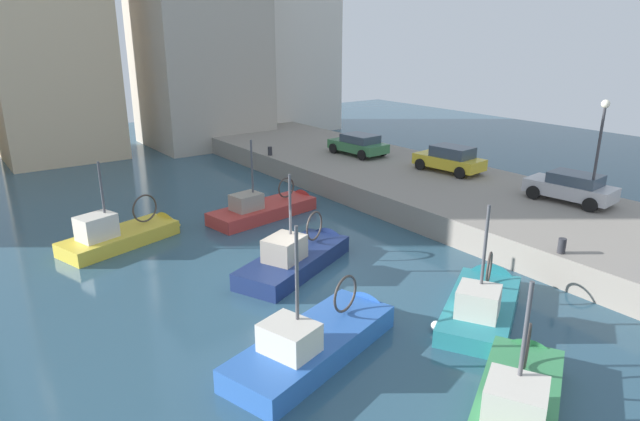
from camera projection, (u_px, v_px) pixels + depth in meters
name	position (u px, v px, depth m)	size (l,w,h in m)	color
water_surface	(297.00, 278.00, 20.35)	(80.00, 80.00, 0.00)	#2D5166
quay_wall	(492.00, 207.00, 26.61)	(9.00, 56.00, 1.20)	gray
fishing_boat_navy	(300.00, 263.00, 21.33)	(6.42, 4.19, 4.71)	navy
fishing_boat_red	(269.00, 213.00, 27.22)	(6.53, 2.75, 4.78)	#BC3833
fishing_boat_green	(516.00, 413.00, 12.93)	(6.58, 4.59, 4.65)	#388951
fishing_boat_yellow	(127.00, 239.00, 23.70)	(5.99, 3.36, 4.60)	gold
fishing_boat_blue	(321.00, 347.00, 15.68)	(6.71, 3.67, 5.01)	#2D60B7
fishing_boat_teal	(482.00, 307.00, 17.92)	(5.86, 4.47, 4.85)	teal
parked_car_silver	(571.00, 187.00, 25.14)	(2.22, 4.02, 1.38)	#B7B7BC
parked_car_green	(358.00, 144.00, 34.77)	(2.28, 4.00, 1.33)	#387547
parked_car_yellow	(450.00, 159.00, 30.52)	(2.22, 4.06, 1.47)	gold
mooring_bollard_mid	(562.00, 246.00, 19.41)	(0.28, 0.28, 0.55)	#2D2D33
mooring_bollard_north	(270.00, 151.00, 34.74)	(0.28, 0.28, 0.55)	#2D2D33
quay_streetlamp	(600.00, 137.00, 23.23)	(0.36, 0.36, 4.83)	#38383D
waterfront_building_west	(280.00, 0.00, 48.16)	(8.45, 7.88, 22.68)	silver
waterfront_building_west_mid	(199.00, 41.00, 42.40)	(9.12, 8.63, 15.98)	#B2A899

